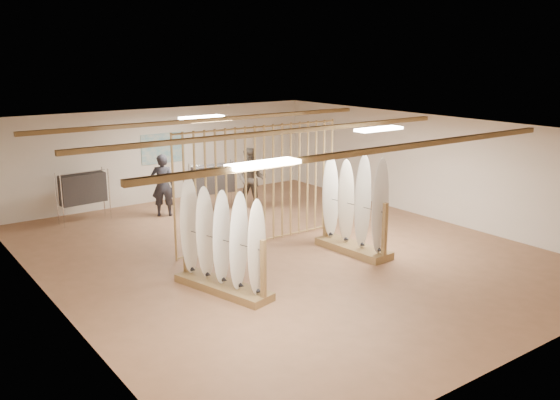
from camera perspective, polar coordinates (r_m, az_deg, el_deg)
floor at (r=13.54m, az=0.00°, el=-4.93°), size 12.00×12.00×0.00m
ceiling at (r=12.90m, az=0.00°, el=6.91°), size 12.00×12.00×0.00m
wall_back at (r=18.25m, az=-11.19°, el=4.30°), size 12.00×0.00×12.00m
wall_front at (r=9.20m, az=22.70°, el=-6.11°), size 12.00×0.00×12.00m
wall_left at (r=11.07m, az=-21.44°, el=-2.68°), size 0.00×12.00×12.00m
wall_right at (r=16.53m, az=14.17°, el=3.14°), size 0.00×12.00×12.00m
ceiling_slats at (r=12.91m, az=0.00°, el=6.56°), size 9.50×6.12×0.10m
light_panels at (r=12.91m, az=0.00°, el=6.65°), size 1.20×0.35×0.06m
bamboo_partition at (r=13.79m, az=-1.96°, el=1.46°), size 4.45×0.05×2.78m
poster at (r=18.20m, az=-11.19°, el=4.91°), size 1.40×0.03×0.90m
rack_left at (r=11.17m, az=-5.58°, el=-5.41°), size 1.08×2.21×2.03m
rack_right at (r=13.37m, az=7.12°, el=-1.95°), size 0.73×1.93×2.20m
clothing_rack_a at (r=16.48m, az=-18.44°, el=1.04°), size 1.29×0.43×1.38m
clothing_rack_b at (r=16.88m, az=-6.45°, el=1.98°), size 1.29×0.44×1.39m
shopper_a at (r=16.51m, az=-11.23°, el=1.80°), size 0.86×0.80×1.96m
shopper_b at (r=16.84m, az=-2.77°, el=2.40°), size 1.23×1.22×2.02m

